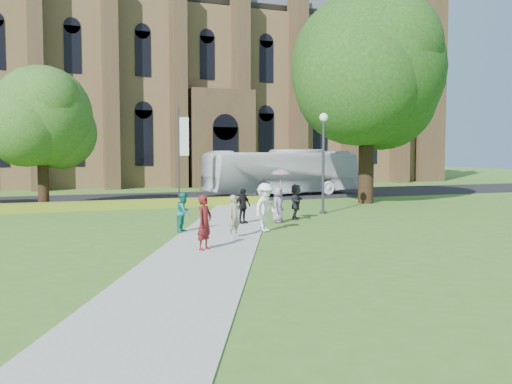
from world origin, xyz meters
name	(u,v)px	position (x,y,z in m)	size (l,w,h in m)	color
ground	(228,239)	(0.00, 0.00, 0.00)	(160.00, 160.00, 0.00)	#436A20
road	(134,198)	(0.00, 20.00, 0.01)	(160.00, 10.00, 0.02)	black
footpath	(219,235)	(0.00, 1.00, 0.02)	(3.20, 30.00, 0.04)	#B2B2A8
flower_hedge	(119,205)	(-2.00, 13.20, 0.23)	(18.00, 1.40, 0.45)	#A9A521
cathedral	(195,60)	(10.00, 39.73, 12.98)	(52.60, 18.25, 28.00)	brown
streetlamp	(323,151)	(7.50, 6.50, 3.30)	(0.44, 0.44, 5.24)	#38383D
large_tree	(367,69)	(13.00, 11.00, 8.37)	(9.60, 9.60, 13.20)	#332114
street_tree_1	(42,116)	(-6.00, 14.50, 5.22)	(5.60, 5.60, 8.05)	#332114
banner_pole_0	(180,149)	(2.11, 15.20, 3.39)	(0.70, 0.10, 6.00)	#38383D
tour_coach	(283,172)	(10.86, 18.97, 1.73)	(2.87, 12.25, 3.41)	silver
pedestrian_0	(205,222)	(-1.48, -2.03, 0.93)	(0.65, 0.43, 1.79)	#5B1417
pedestrian_1	(184,212)	(-1.05, 2.28, 0.83)	(0.77, 0.60, 1.59)	#167064
pedestrian_2	(266,207)	(2.06, 1.30, 1.00)	(1.24, 0.72, 1.93)	white
pedestrian_3	(243,206)	(2.06, 3.94, 0.83)	(0.92, 0.38, 1.57)	black
pedestrian_4	(278,205)	(3.75, 3.87, 0.83)	(0.77, 0.50, 1.57)	gray
pedestrian_5	(296,201)	(5.04, 4.64, 0.87)	(1.54, 0.49, 1.66)	#212328
pedestrian_6	(234,216)	(0.30, 0.08, 0.84)	(0.58, 0.38, 1.59)	gray
parasol	(281,179)	(3.93, 3.97, 1.97)	(0.82, 0.82, 0.72)	#DB9BBB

